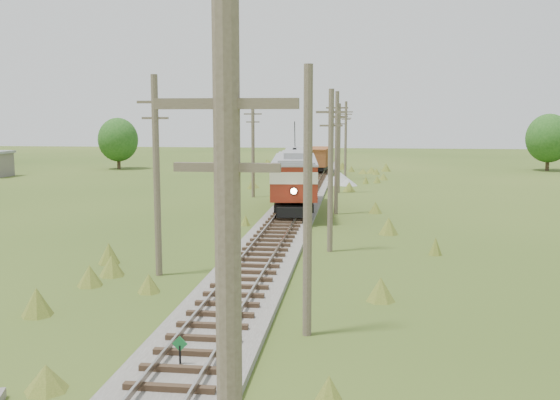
# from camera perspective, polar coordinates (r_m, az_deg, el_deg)

# --- Properties ---
(ground) EXTENTS (260.00, 260.00, 0.00)m
(ground) POSITION_cam_1_polar(r_m,az_deg,el_deg) (17.07, -9.87, -17.29)
(ground) COLOR #2C4615
(ground) RESTS_ON ground
(railbed_main) EXTENTS (3.60, 96.00, 0.57)m
(railbed_main) POSITION_cam_1_polar(r_m,az_deg,el_deg) (49.50, 1.54, -0.47)
(railbed_main) COLOR #605B54
(railbed_main) RESTS_ON ground
(switch_marker) EXTENTS (0.45, 0.06, 1.08)m
(switch_marker) POSITION_cam_1_polar(r_m,az_deg,el_deg) (18.20, -9.14, -13.49)
(switch_marker) COLOR black
(switch_marker) RESTS_ON ground
(streetcar) EXTENTS (4.41, 13.84, 6.27)m
(streetcar) POSITION_cam_1_polar(r_m,az_deg,el_deg) (47.29, 1.34, 2.40)
(streetcar) COLOR black
(streetcar) RESTS_ON ground
(gondola) EXTENTS (3.27, 8.44, 2.75)m
(gondola) POSITION_cam_1_polar(r_m,az_deg,el_deg) (78.40, 3.59, 3.87)
(gondola) COLOR black
(gondola) RESTS_ON ground
(gravel_pile) EXTENTS (3.65, 3.87, 1.33)m
(gravel_pile) POSITION_cam_1_polar(r_m,az_deg,el_deg) (66.57, 5.60, 1.95)
(gravel_pile) COLOR gray
(gravel_pile) RESTS_ON ground
(utility_pole_r_0) EXTENTS (1.60, 0.30, 8.50)m
(utility_pole_r_0) POSITION_cam_1_polar(r_m,az_deg,el_deg) (7.48, -4.66, -14.27)
(utility_pole_r_0) COLOR brown
(utility_pole_r_0) RESTS_ON ground
(utility_pole_r_1) EXTENTS (0.30, 0.30, 8.80)m
(utility_pole_r_1) POSITION_cam_1_polar(r_m,az_deg,el_deg) (20.04, 2.55, -0.30)
(utility_pole_r_1) COLOR brown
(utility_pole_r_1) RESTS_ON ground
(utility_pole_r_2) EXTENTS (1.60, 0.30, 8.60)m
(utility_pole_r_2) POSITION_cam_1_polar(r_m,az_deg,el_deg) (32.93, 4.65, 2.83)
(utility_pole_r_2) COLOR brown
(utility_pole_r_2) RESTS_ON ground
(utility_pole_r_3) EXTENTS (1.60, 0.30, 9.00)m
(utility_pole_r_3) POSITION_cam_1_polar(r_m,az_deg,el_deg) (45.88, 5.20, 4.43)
(utility_pole_r_3) COLOR brown
(utility_pole_r_3) RESTS_ON ground
(utility_pole_r_4) EXTENTS (1.60, 0.30, 8.40)m
(utility_pole_r_4) POSITION_cam_1_polar(r_m,az_deg,el_deg) (58.88, 5.40, 4.83)
(utility_pole_r_4) COLOR brown
(utility_pole_r_4) RESTS_ON ground
(utility_pole_r_5) EXTENTS (1.60, 0.30, 8.90)m
(utility_pole_r_5) POSITION_cam_1_polar(r_m,az_deg,el_deg) (71.85, 6.02, 5.52)
(utility_pole_r_5) COLOR brown
(utility_pole_r_5) RESTS_ON ground
(utility_pole_r_6) EXTENTS (1.60, 0.30, 8.70)m
(utility_pole_r_6) POSITION_cam_1_polar(r_m,az_deg,el_deg) (84.85, 6.04, 5.77)
(utility_pole_r_6) COLOR brown
(utility_pole_r_6) RESTS_ON ground
(utility_pole_l_a) EXTENTS (1.60, 0.30, 9.00)m
(utility_pole_l_a) POSITION_cam_1_polar(r_m,az_deg,el_deg) (28.32, -11.22, 2.35)
(utility_pole_l_a) COLOR brown
(utility_pole_l_a) RESTS_ON ground
(utility_pole_l_b) EXTENTS (1.60, 0.30, 8.60)m
(utility_pole_l_b) POSITION_cam_1_polar(r_m,az_deg,el_deg) (55.61, -2.49, 4.79)
(utility_pole_l_b) COLOR brown
(utility_pole_l_b) RESTS_ON ground
(tree_mid_a) EXTENTS (5.46, 5.46, 7.03)m
(tree_mid_a) POSITION_cam_1_polar(r_m,az_deg,el_deg) (89.04, -14.59, 5.36)
(tree_mid_a) COLOR #38281C
(tree_mid_a) RESTS_ON ground
(tree_mid_b) EXTENTS (5.88, 5.88, 7.57)m
(tree_mid_b) POSITION_cam_1_polar(r_m,az_deg,el_deg) (90.47, 23.36, 5.21)
(tree_mid_b) COLOR #38281C
(tree_mid_b) RESTS_ON ground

